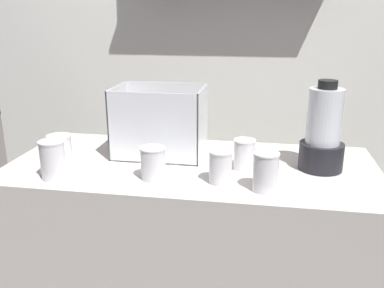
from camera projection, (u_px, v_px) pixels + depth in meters
The scene contains 10 objects.
counter at pixel (192, 265), 1.76m from camera, with size 1.40×0.64×0.90m, color beige.
back_wall_unit at pixel (216, 49), 2.23m from camera, with size 2.60×0.24×2.50m.
carrot_display_bin at pixel (160, 133), 1.71m from camera, with size 0.35×0.25×0.28m.
blender_pitcher at pixel (323, 134), 1.53m from camera, with size 0.16×0.16×0.33m.
juice_cup_orange_far_left at pixel (60, 151), 1.62m from camera, with size 0.09×0.09×0.11m.
juice_cup_carrot_left at pixel (53, 162), 1.47m from camera, with size 0.09×0.09×0.14m.
juice_cup_beet_middle at pixel (153, 165), 1.46m from camera, with size 0.09×0.09×0.11m.
juice_cup_pomegranate_right at pixel (220, 168), 1.43m from camera, with size 0.08×0.08×0.11m.
juice_cup_carrot_far_right at pixel (244, 157), 1.55m from camera, with size 0.08×0.08×0.11m.
juice_cup_mango_rightmost at pixel (265, 174), 1.36m from camera, with size 0.09×0.09×0.13m.
Camera 1 is at (0.26, -1.50, 1.46)m, focal length 39.48 mm.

